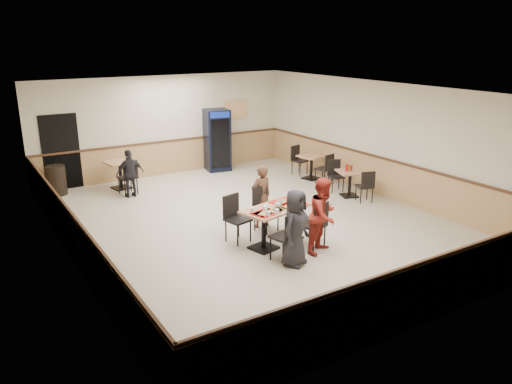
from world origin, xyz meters
TOP-DOWN VIEW (x-y plane):
  - ground at (0.00, 0.00)m, footprint 10.00×10.00m
  - room_shell at (1.78, 2.55)m, footprint 10.00×10.00m
  - main_table at (-0.23, -1.33)m, footprint 1.62×1.07m
  - main_chairs at (-0.28, -1.35)m, footprint 1.68×2.00m
  - diner_woman_left at (-0.49, -2.32)m, footprint 0.85×0.74m
  - diner_woman_right at (0.34, -2.13)m, footprint 0.90×0.82m
  - diner_man_opposite at (0.03, -0.34)m, footprint 0.53×0.36m
  - lone_diner at (-1.74, 3.32)m, footprint 0.75×0.32m
  - tabletop_clutter at (-0.28, -1.42)m, footprint 1.36×0.87m
  - side_table_near at (3.21, 0.27)m, footprint 0.82×0.82m
  - side_table_near_chair_south at (3.21, -0.28)m, footprint 0.52×0.52m
  - side_table_near_chair_north at (3.21, 0.83)m, footprint 0.52×0.52m
  - side_table_far at (3.40, 2.16)m, footprint 0.80×0.80m
  - side_table_far_chair_south at (3.40, 1.59)m, footprint 0.51×0.51m
  - side_table_far_chair_north at (3.40, 2.74)m, footprint 0.51×0.51m
  - condiment_caddy at (3.18, 0.32)m, footprint 0.23×0.06m
  - back_table at (-1.74, 4.20)m, footprint 0.83×0.83m
  - back_table_chair_lone at (-1.74, 3.58)m, footprint 0.52×0.52m
  - pepsi_cooler at (1.52, 4.59)m, footprint 0.85×0.85m
  - trash_bin at (-3.38, 4.55)m, footprint 0.51×0.51m

SIDE VIEW (x-z plane):
  - ground at x=0.00m, z-range 0.00..0.00m
  - trash_bin at x=-3.38m, z-range 0.00..0.80m
  - side_table_near_chair_south at x=3.21m, z-range 0.00..0.88m
  - side_table_near_chair_north at x=3.21m, z-range 0.00..0.88m
  - side_table_far_chair_south at x=3.40m, z-range 0.00..0.92m
  - side_table_far_chair_north at x=3.40m, z-range 0.00..0.92m
  - side_table_near at x=3.21m, z-range 0.11..0.81m
  - side_table_far at x=3.40m, z-range 0.12..0.84m
  - back_table_chair_lone at x=-1.74m, z-range 0.00..0.99m
  - main_chairs at x=-0.28m, z-range 0.00..1.01m
  - back_table at x=-1.74m, z-range 0.13..0.91m
  - main_table at x=-0.23m, z-range 0.13..0.93m
  - room_shell at x=1.78m, z-range -4.42..5.58m
  - lone_diner at x=-1.74m, z-range 0.00..1.28m
  - diner_man_opposite at x=0.03m, z-range 0.00..1.42m
  - diner_woman_left at x=-0.49m, z-range 0.00..1.47m
  - diner_woman_right at x=0.34m, z-range 0.00..1.52m
  - condiment_caddy at x=3.18m, z-range 0.68..0.88m
  - tabletop_clutter at x=-0.28m, z-range 0.76..0.88m
  - pepsi_cooler at x=1.52m, z-range 0.00..1.93m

